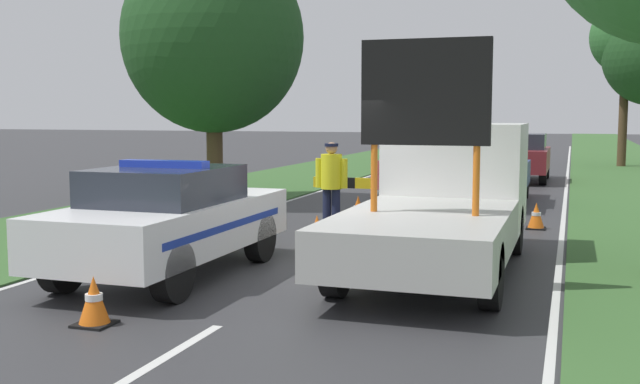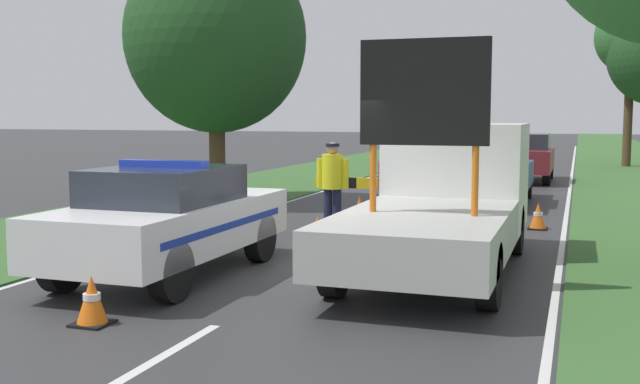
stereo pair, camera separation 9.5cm
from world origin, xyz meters
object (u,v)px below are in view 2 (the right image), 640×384
(work_truck, at_px, (445,196))
(police_car, at_px, (169,219))
(police_officer, at_px, (333,180))
(pedestrian_civilian, at_px, (394,183))
(queued_car_wagon_maroon, at_px, (524,157))
(traffic_cone_behind_barrier, at_px, (538,216))
(traffic_cone_centre_front, at_px, (92,300))
(queued_car_sedan_black, at_px, (445,149))
(road_barrier, at_px, (378,187))
(roadside_tree_mid_right, at_px, (216,38))
(queued_car_hatch_blue, at_px, (495,173))
(traffic_cone_near_police, at_px, (360,210))
(roadside_tree_near_right, at_px, (631,38))
(traffic_cone_near_truck, at_px, (317,232))

(work_truck, bearing_deg, police_car, 29.10)
(police_officer, relative_size, pedestrian_civilian, 1.02)
(work_truck, height_order, queued_car_wagon_maroon, work_truck)
(queued_car_wagon_maroon, bearing_deg, traffic_cone_behind_barrier, 95.38)
(traffic_cone_centre_front, height_order, queued_car_sedan_black, queued_car_sedan_black)
(work_truck, distance_m, road_barrier, 3.75)
(roadside_tree_mid_right, bearing_deg, queued_car_wagon_maroon, 51.79)
(traffic_cone_centre_front, distance_m, queued_car_hatch_blue, 13.28)
(traffic_cone_near_police, bearing_deg, queued_car_hatch_blue, 63.61)
(roadside_tree_near_right, bearing_deg, police_car, -106.14)
(work_truck, height_order, queued_car_hatch_blue, work_truck)
(police_car, distance_m, roadside_tree_near_right, 27.36)
(queued_car_hatch_blue, xyz_separation_m, queued_car_sedan_black, (-3.39, 12.27, 0.02))
(pedestrian_civilian, height_order, traffic_cone_centre_front, pedestrian_civilian)
(traffic_cone_near_police, xyz_separation_m, traffic_cone_centre_front, (-0.68, -8.29, -0.02))
(police_officer, distance_m, roadside_tree_near_right, 22.99)
(pedestrian_civilian, xyz_separation_m, queued_car_hatch_blue, (1.23, 6.00, -0.23))
(police_car, xyz_separation_m, work_truck, (3.60, 2.11, 0.24))
(work_truck, distance_m, roadside_tree_near_right, 24.51)
(road_barrier, bearing_deg, police_car, -103.98)
(road_barrier, distance_m, roadside_tree_mid_right, 6.74)
(pedestrian_civilian, relative_size, roadside_tree_near_right, 0.24)
(work_truck, relative_size, queued_car_wagon_maroon, 1.42)
(roadside_tree_near_right, bearing_deg, roadside_tree_mid_right, -121.52)
(traffic_cone_centre_front, relative_size, roadside_tree_near_right, 0.08)
(work_truck, bearing_deg, roadside_tree_mid_right, -42.31)
(police_officer, distance_m, queued_car_wagon_maroon, 13.22)
(police_officer, bearing_deg, roadside_tree_mid_right, -62.51)
(pedestrian_civilian, bearing_deg, roadside_tree_near_right, 50.48)
(police_officer, xyz_separation_m, roadside_tree_mid_right, (-4.44, 3.90, 3.19))
(queued_car_sedan_black, relative_size, roadside_tree_mid_right, 0.62)
(queued_car_wagon_maroon, relative_size, queued_car_sedan_black, 1.01)
(work_truck, height_order, traffic_cone_behind_barrier, work_truck)
(police_officer, xyz_separation_m, traffic_cone_centre_front, (-0.57, -6.78, -0.78))
(traffic_cone_near_police, distance_m, traffic_cone_behind_barrier, 3.64)
(traffic_cone_near_truck, bearing_deg, police_car, -115.67)
(roadside_tree_near_right, bearing_deg, traffic_cone_near_truck, -104.95)
(queued_car_hatch_blue, distance_m, queued_car_sedan_black, 12.73)
(road_barrier, bearing_deg, roadside_tree_mid_right, 154.36)
(traffic_cone_near_police, height_order, queued_car_wagon_maroon, queued_car_wagon_maroon)
(police_officer, bearing_deg, police_car, 54.83)
(traffic_cone_behind_barrier, bearing_deg, roadside_tree_mid_right, 166.63)
(pedestrian_civilian, height_order, roadside_tree_mid_right, roadside_tree_mid_right)
(pedestrian_civilian, distance_m, traffic_cone_near_police, 1.88)
(traffic_cone_centre_front, relative_size, traffic_cone_behind_barrier, 1.04)
(roadside_tree_near_right, bearing_deg, queued_car_wagon_maroon, -113.34)
(traffic_cone_near_police, distance_m, roadside_tree_near_right, 21.71)
(police_officer, distance_m, traffic_cone_behind_barrier, 4.28)
(work_truck, xyz_separation_m, queued_car_hatch_blue, (-0.12, 8.31, -0.27))
(roadside_tree_mid_right, bearing_deg, traffic_cone_near_truck, -49.44)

